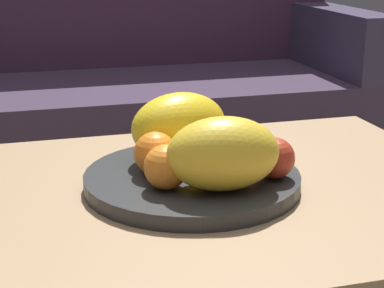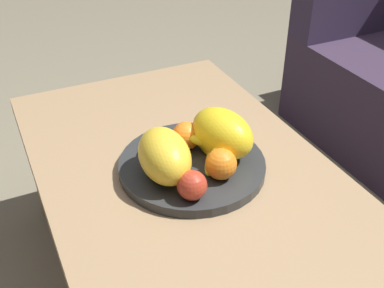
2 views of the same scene
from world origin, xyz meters
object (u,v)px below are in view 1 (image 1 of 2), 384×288
(orange_left, at_px, (166,167))
(orange_right, at_px, (155,153))
(banana_bunch, at_px, (192,145))
(fruit_bowl, at_px, (192,180))
(couch, at_px, (121,103))
(melon_large_front, at_px, (223,154))
(coffee_table, at_px, (172,219))
(orange_front, at_px, (234,142))
(melon_smaller_beside, at_px, (179,126))
(apple_front, at_px, (274,158))

(orange_left, distance_m, orange_right, 0.07)
(banana_bunch, bearing_deg, fruit_bowl, -105.17)
(orange_right, xyz_separation_m, banana_bunch, (0.08, 0.05, -0.01))
(couch, bearing_deg, melon_large_front, -92.42)
(coffee_table, height_order, orange_front, orange_front)
(fruit_bowl, distance_m, orange_left, 0.09)
(coffee_table, xyz_separation_m, couch, (0.12, 1.23, -0.10))
(couch, height_order, melon_smaller_beside, couch)
(orange_front, xyz_separation_m, banana_bunch, (-0.07, 0.03, -0.01))
(fruit_bowl, bearing_deg, orange_left, -135.61)
(coffee_table, relative_size, orange_left, 15.15)
(fruit_bowl, relative_size, apple_front, 5.38)
(fruit_bowl, xyz_separation_m, melon_large_front, (0.03, -0.08, 0.07))
(melon_smaller_beside, bearing_deg, orange_right, -130.01)
(fruit_bowl, distance_m, melon_smaller_beside, 0.11)
(apple_front, bearing_deg, melon_large_front, -165.70)
(melon_smaller_beside, bearing_deg, banana_bunch, -51.75)
(couch, distance_m, orange_right, 1.24)
(orange_left, distance_m, banana_bunch, 0.14)
(melon_large_front, distance_m, melon_smaller_beside, 0.16)
(fruit_bowl, height_order, orange_front, orange_front)
(couch, bearing_deg, orange_front, -89.86)
(melon_smaller_beside, xyz_separation_m, orange_front, (0.09, -0.05, -0.02))
(orange_left, bearing_deg, coffee_table, 66.43)
(apple_front, bearing_deg, banana_bunch, 132.03)
(orange_right, bearing_deg, coffee_table, -49.10)
(couch, relative_size, melon_smaller_beside, 9.63)
(coffee_table, distance_m, orange_left, 0.12)
(orange_front, bearing_deg, banana_bunch, 158.79)
(orange_front, distance_m, apple_front, 0.10)
(fruit_bowl, distance_m, banana_bunch, 0.07)
(fruit_bowl, distance_m, apple_front, 0.14)
(melon_large_front, xyz_separation_m, orange_right, (-0.09, 0.09, -0.02))
(coffee_table, bearing_deg, apple_front, -15.54)
(orange_right, bearing_deg, melon_smaller_beside, 49.99)
(couch, distance_m, orange_front, 1.21)
(orange_front, distance_m, banana_bunch, 0.07)
(melon_large_front, height_order, orange_left, melon_large_front)
(orange_left, bearing_deg, orange_right, 91.80)
(coffee_table, distance_m, banana_bunch, 0.14)
(fruit_bowl, relative_size, banana_bunch, 2.28)
(coffee_table, height_order, banana_bunch, banana_bunch)
(melon_smaller_beside, distance_m, apple_front, 0.19)
(orange_right, bearing_deg, orange_front, 8.65)
(apple_front, height_order, banana_bunch, apple_front)
(couch, relative_size, orange_right, 23.91)
(orange_left, relative_size, orange_right, 0.98)
(melon_smaller_beside, xyz_separation_m, orange_left, (-0.06, -0.14, -0.02))
(melon_smaller_beside, xyz_separation_m, orange_right, (-0.06, -0.07, -0.02))
(couch, xyz_separation_m, orange_right, (-0.14, -1.21, 0.21))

